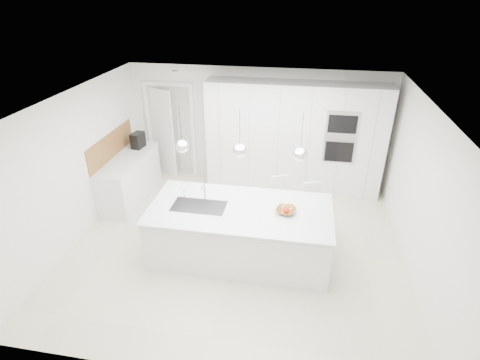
% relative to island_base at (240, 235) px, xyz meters
% --- Properties ---
extents(floor, '(5.50, 5.50, 0.00)m').
position_rel_island_base_xyz_m(floor, '(-0.10, 0.30, -0.43)').
color(floor, beige).
rests_on(floor, ground).
extents(wall_back, '(5.50, 0.00, 5.50)m').
position_rel_island_base_xyz_m(wall_back, '(-0.10, 2.80, 0.82)').
color(wall_back, white).
rests_on(wall_back, ground).
extents(wall_left, '(0.00, 5.00, 5.00)m').
position_rel_island_base_xyz_m(wall_left, '(-2.85, 0.30, 0.82)').
color(wall_left, white).
rests_on(wall_left, ground).
extents(ceiling, '(5.50, 5.50, 0.00)m').
position_rel_island_base_xyz_m(ceiling, '(-0.10, 0.30, 2.07)').
color(ceiling, white).
rests_on(ceiling, wall_back).
extents(tall_cabinets, '(3.60, 0.60, 2.30)m').
position_rel_island_base_xyz_m(tall_cabinets, '(0.70, 2.50, 0.72)').
color(tall_cabinets, silver).
rests_on(tall_cabinets, floor).
extents(oven_stack, '(0.62, 0.04, 1.05)m').
position_rel_island_base_xyz_m(oven_stack, '(1.60, 2.19, 0.92)').
color(oven_stack, '#A5A5A8').
rests_on(oven_stack, tall_cabinets).
extents(doorway_frame, '(1.11, 0.08, 2.13)m').
position_rel_island_base_xyz_m(doorway_frame, '(-2.05, 2.77, 0.59)').
color(doorway_frame, white).
rests_on(doorway_frame, floor).
extents(hallway_door, '(0.76, 0.38, 2.00)m').
position_rel_island_base_xyz_m(hallway_door, '(-2.30, 2.72, 0.57)').
color(hallway_door, white).
rests_on(hallway_door, floor).
extents(radiator, '(0.32, 0.04, 1.40)m').
position_rel_island_base_xyz_m(radiator, '(-1.73, 2.76, 0.42)').
color(radiator, white).
rests_on(radiator, floor).
extents(left_base_cabinets, '(0.60, 1.80, 0.86)m').
position_rel_island_base_xyz_m(left_base_cabinets, '(-2.55, 1.50, 0.00)').
color(left_base_cabinets, silver).
rests_on(left_base_cabinets, floor).
extents(left_worktop, '(0.62, 1.82, 0.04)m').
position_rel_island_base_xyz_m(left_worktop, '(-2.55, 1.50, 0.45)').
color(left_worktop, white).
rests_on(left_worktop, left_base_cabinets).
extents(oak_backsplash, '(0.02, 1.80, 0.50)m').
position_rel_island_base_xyz_m(oak_backsplash, '(-2.84, 1.50, 0.72)').
color(oak_backsplash, '#8F5D2B').
rests_on(oak_backsplash, wall_left).
extents(island_base, '(2.80, 1.20, 0.86)m').
position_rel_island_base_xyz_m(island_base, '(0.00, 0.00, 0.00)').
color(island_base, silver).
rests_on(island_base, floor).
extents(island_worktop, '(2.84, 1.40, 0.04)m').
position_rel_island_base_xyz_m(island_worktop, '(0.00, 0.05, 0.45)').
color(island_worktop, white).
rests_on(island_worktop, island_base).
extents(island_sink, '(0.84, 0.44, 0.18)m').
position_rel_island_base_xyz_m(island_sink, '(-0.65, -0.00, 0.39)').
color(island_sink, '#3F3F42').
rests_on(island_sink, island_worktop).
extents(island_tap, '(0.02, 0.02, 0.30)m').
position_rel_island_base_xyz_m(island_tap, '(-0.60, 0.20, 0.62)').
color(island_tap, white).
rests_on(island_tap, island_worktop).
extents(pendant_left, '(0.20, 0.20, 0.20)m').
position_rel_island_base_xyz_m(pendant_left, '(-0.85, -0.00, 1.47)').
color(pendant_left, white).
rests_on(pendant_left, ceiling).
extents(pendant_mid, '(0.20, 0.20, 0.20)m').
position_rel_island_base_xyz_m(pendant_mid, '(-0.00, -0.00, 1.47)').
color(pendant_mid, white).
rests_on(pendant_mid, ceiling).
extents(pendant_right, '(0.20, 0.20, 0.20)m').
position_rel_island_base_xyz_m(pendant_right, '(0.85, -0.00, 1.47)').
color(pendant_right, white).
rests_on(pendant_right, ceiling).
extents(fruit_bowl, '(0.36, 0.36, 0.07)m').
position_rel_island_base_xyz_m(fruit_bowl, '(0.70, 0.04, 0.51)').
color(fruit_bowl, '#8F5D2B').
rests_on(fruit_bowl, island_worktop).
extents(espresso_machine, '(0.24, 0.33, 0.32)m').
position_rel_island_base_xyz_m(espresso_machine, '(-2.53, 2.05, 0.63)').
color(espresso_machine, black).
rests_on(espresso_machine, left_worktop).
extents(bar_stool_left, '(0.47, 0.54, 0.98)m').
position_rel_island_base_xyz_m(bar_stool_left, '(0.52, 0.97, 0.06)').
color(bar_stool_left, white).
rests_on(bar_stool_left, floor).
extents(bar_stool_right, '(0.45, 0.53, 0.98)m').
position_rel_island_base_xyz_m(bar_stool_right, '(1.10, 0.82, 0.06)').
color(bar_stool_right, white).
rests_on(bar_stool_right, floor).
extents(apple_a, '(0.08, 0.08, 0.08)m').
position_rel_island_base_xyz_m(apple_a, '(0.71, 0.02, 0.54)').
color(apple_a, red).
rests_on(apple_a, fruit_bowl).
extents(apple_b, '(0.09, 0.09, 0.09)m').
position_rel_island_base_xyz_m(apple_b, '(0.71, -0.02, 0.54)').
color(apple_b, red).
rests_on(apple_b, fruit_bowl).
extents(banana_bunch, '(0.23, 0.17, 0.21)m').
position_rel_island_base_xyz_m(banana_bunch, '(0.73, 0.04, 0.58)').
color(banana_bunch, yellow).
rests_on(banana_bunch, fruit_bowl).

